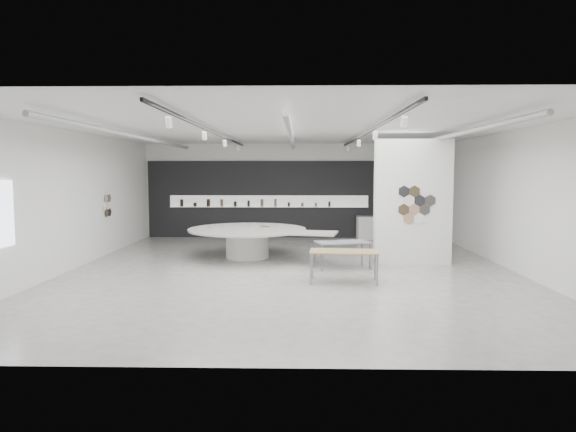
{
  "coord_description": "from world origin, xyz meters",
  "views": [
    {
      "loc": [
        0.23,
        -13.8,
        2.69
      ],
      "look_at": [
        -0.1,
        1.2,
        1.38
      ],
      "focal_mm": 32.0,
      "sensor_mm": 36.0,
      "label": 1
    }
  ],
  "objects_px": {
    "partition_column": "(413,202)",
    "sample_table_wood": "(344,253)",
    "sample_table_stone": "(343,244)",
    "display_island": "(250,239)",
    "kitchen_counter": "(377,227)"
  },
  "relations": [
    {
      "from": "partition_column",
      "to": "sample_table_wood",
      "type": "relative_size",
      "value": 2.12
    },
    {
      "from": "sample_table_stone",
      "to": "kitchen_counter",
      "type": "height_order",
      "value": "kitchen_counter"
    },
    {
      "from": "display_island",
      "to": "kitchen_counter",
      "type": "xyz_separation_m",
      "value": [
        4.65,
        4.62,
        -0.14
      ]
    },
    {
      "from": "partition_column",
      "to": "kitchen_counter",
      "type": "height_order",
      "value": "partition_column"
    },
    {
      "from": "display_island",
      "to": "sample_table_wood",
      "type": "height_order",
      "value": "display_island"
    },
    {
      "from": "partition_column",
      "to": "kitchen_counter",
      "type": "relative_size",
      "value": 2.18
    },
    {
      "from": "sample_table_wood",
      "to": "sample_table_stone",
      "type": "distance_m",
      "value": 1.75
    },
    {
      "from": "kitchen_counter",
      "to": "partition_column",
      "type": "bearing_deg",
      "value": -90.23
    },
    {
      "from": "sample_table_wood",
      "to": "sample_table_stone",
      "type": "relative_size",
      "value": 1.06
    },
    {
      "from": "partition_column",
      "to": "sample_table_wood",
      "type": "height_order",
      "value": "partition_column"
    },
    {
      "from": "display_island",
      "to": "sample_table_stone",
      "type": "distance_m",
      "value": 3.21
    },
    {
      "from": "kitchen_counter",
      "to": "sample_table_wood",
      "type": "bearing_deg",
      "value": -106.05
    },
    {
      "from": "sample_table_stone",
      "to": "partition_column",
      "type": "bearing_deg",
      "value": 19.57
    },
    {
      "from": "sample_table_wood",
      "to": "partition_column",
      "type": "bearing_deg",
      "value": 48.64
    },
    {
      "from": "display_island",
      "to": "sample_table_stone",
      "type": "height_order",
      "value": "display_island"
    }
  ]
}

